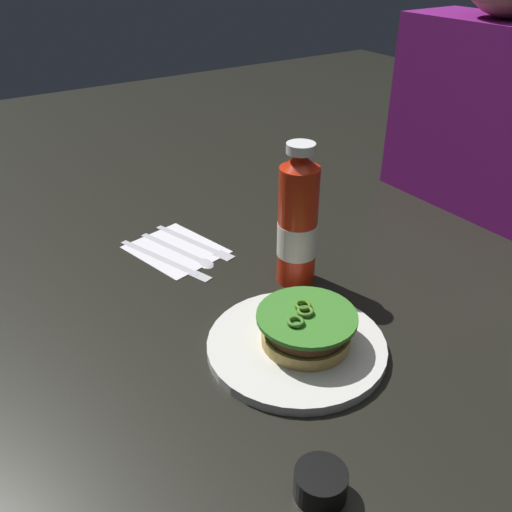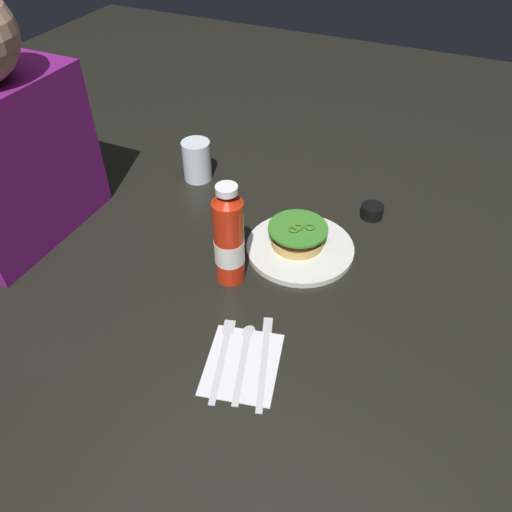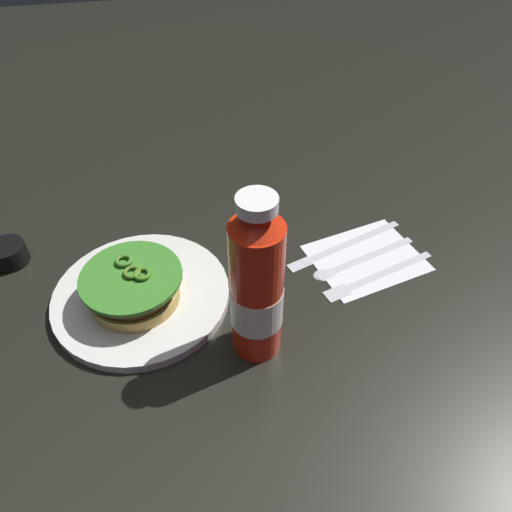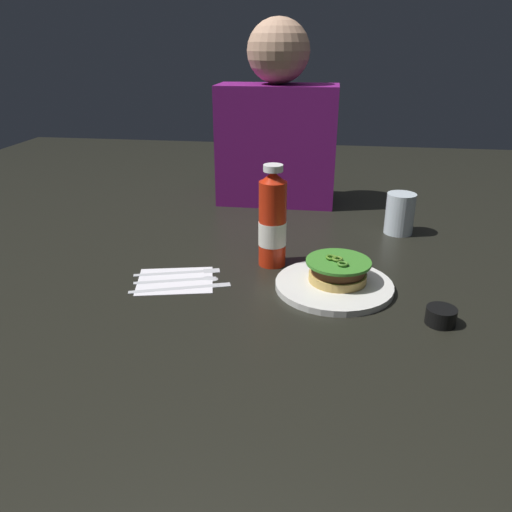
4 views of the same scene
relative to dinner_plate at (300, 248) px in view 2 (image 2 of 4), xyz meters
name	(u,v)px [view 2 (image 2 of 4)]	position (x,y,z in m)	size (l,w,h in m)	color
ground_plane	(253,261)	(-0.08, 0.08, -0.01)	(3.00, 3.00, 0.00)	black
dinner_plate	(300,248)	(0.00, 0.00, 0.00)	(0.24, 0.24, 0.01)	silver
burger_sandwich	(298,235)	(0.01, 0.01, 0.03)	(0.13, 0.13, 0.05)	tan
ketchup_bottle	(229,240)	(-0.14, 0.11, 0.10)	(0.06, 0.06, 0.23)	red
water_glass	(197,161)	(0.17, 0.36, 0.05)	(0.08, 0.08, 0.11)	silver
condiment_cup	(372,211)	(0.19, -0.12, 0.01)	(0.06, 0.06, 0.03)	black
napkin	(242,364)	(-0.34, -0.01, -0.01)	(0.16, 0.13, 0.00)	silver
butter_knife	(265,354)	(-0.30, -0.04, 0.00)	(0.20, 0.08, 0.00)	silver
spoon_utensil	(245,350)	(-0.31, -0.01, 0.00)	(0.18, 0.07, 0.00)	silver
fork_utensil	(223,351)	(-0.33, 0.03, 0.00)	(0.19, 0.07, 0.00)	silver
diner_person	(5,139)	(-0.19, 0.60, 0.23)	(0.36, 0.18, 0.54)	#6C1569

